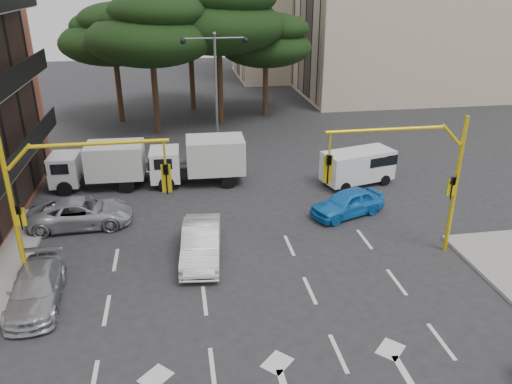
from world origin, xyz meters
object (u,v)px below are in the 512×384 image
Objects in this scene: signal_mast_left at (63,191)px; van_white at (358,167)px; signal_mast_right at (417,169)px; box_truck_b at (199,161)px; box_truck_a at (99,166)px; car_blue_compact at (348,203)px; car_silver_wagon at (36,289)px; car_silver_cross_b at (165,166)px; street_lamp_center at (216,74)px; car_white_hatch at (201,243)px; car_silver_cross_a at (81,213)px.

van_white is (14.22, 7.93, -2.88)m from signal_mast_left.
signal_mast_right is at bearing 0.00° from signal_mast_left.
signal_mast_right reaches higher than box_truck_b.
signal_mast_right is at bearing -122.86° from box_truck_a.
signal_mast_left is 1.54× the size of car_blue_compact.
signal_mast_right is 15.20m from car_silver_wagon.
van_white is (1.87, 3.84, 0.34)m from car_blue_compact.
signal_mast_right reaches higher than box_truck_a.
car_silver_cross_b is 11.29m from van_white.
signal_mast_right is 1.41× the size of car_silver_wagon.
box_truck_b is (5.31, 9.51, -2.56)m from signal_mast_left.
street_lamp_center reaches higher than signal_mast_left.
car_white_hatch is (-1.90, -12.95, -4.70)m from street_lamp_center.
street_lamp_center reaches higher than signal_mast_right.
signal_mast_left is at bearing -176.44° from box_truck_a.
box_truck_a is (-0.21, 9.73, -2.62)m from signal_mast_left.
signal_mast_right is 1.35× the size of car_white_hatch.
box_truck_a is (-5.12, 8.67, 0.54)m from car_white_hatch.
car_silver_wagon is at bearing 177.14° from box_truck_a.
box_truck_a reaches higher than car_silver_cross_b.
car_silver_wagon is at bearing 150.12° from box_truck_b.
car_silver_cross_a is 4.77m from box_truck_a.
signal_mast_right is at bearing -143.71° from car_silver_cross_b.
car_silver_cross_b is (-8.98, 6.92, -0.04)m from car_blue_compact.
box_truck_a reaches higher than van_white.
car_white_hatch is 1.14× the size of car_blue_compact.
signal_mast_left reaches higher than car_blue_compact.
box_truck_a is at bearing 81.41° from car_silver_wagon.
car_silver_wagon is at bearing -154.23° from car_white_hatch.
street_lamp_center is 13.91m from car_white_hatch.
car_white_hatch is at bearing -127.65° from car_silver_cross_a.
signal_mast_left reaches higher than van_white.
car_white_hatch reaches higher than car_silver_cross_b.
box_truck_b is (-8.91, 1.58, 0.32)m from van_white.
signal_mast_left is 1.11× the size of box_truck_b.
street_lamp_center is at bearing -16.87° from box_truck_b.
car_silver_cross_a is 7.40m from box_truck_b.
car_silver_cross_a reaches higher than car_silver_wagon.
car_white_hatch reaches higher than car_blue_compact.
box_truck_a is (0.31, 4.72, 0.60)m from car_silver_cross_a.
car_blue_compact is at bearing 107.19° from signal_mast_right.
car_silver_wagon is at bearing -117.83° from street_lamp_center.
signal_mast_left is 11.96m from car_silver_cross_b.
box_truck_b is at bearing -134.32° from car_silver_cross_b.
car_silver_wagon is 1.16× the size of car_silver_cross_b.
signal_mast_left is at bearing 40.27° from car_silver_wagon.
car_silver_wagon is at bearing -136.29° from signal_mast_left.
box_truck_a reaches higher than car_silver_wagon.
car_silver_cross_a is (-0.53, 5.01, -3.22)m from signal_mast_left.
signal_mast_right is 8.46m from van_white.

